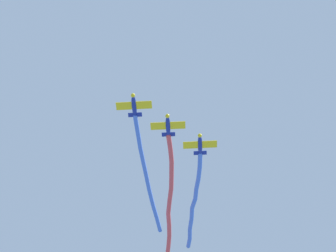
% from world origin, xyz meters
% --- Properties ---
extents(airplane_lead, '(5.82, 5.53, 1.65)m').
position_xyz_m(airplane_lead, '(4.84, 4.93, 79.26)').
color(airplane_lead, navy).
extents(smoke_trail_lead, '(16.43, 22.02, 2.94)m').
position_xyz_m(smoke_trail_lead, '(14.46, -7.23, 78.42)').
color(smoke_trail_lead, '#4C75DB').
extents(airplane_left_wing, '(5.79, 5.56, 1.65)m').
position_xyz_m(airplane_left_wing, '(3.68, -2.53, 79.51)').
color(airplane_left_wing, navy).
extents(smoke_trail_left_wing, '(22.77, 21.70, 2.36)m').
position_xyz_m(smoke_trail_left_wing, '(15.96, -14.91, 78.81)').
color(smoke_trail_left_wing, '#DB4C4C').
extents(airplane_right_wing, '(5.81, 5.54, 1.65)m').
position_xyz_m(airplane_right_wing, '(2.53, -9.98, 79.76)').
color(airplane_right_wing, navy).
extents(smoke_trail_right_wing, '(19.83, 16.80, 1.57)m').
position_xyz_m(smoke_trail_right_wing, '(13.59, -19.69, 79.72)').
color(smoke_trail_right_wing, '#4C75DB').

